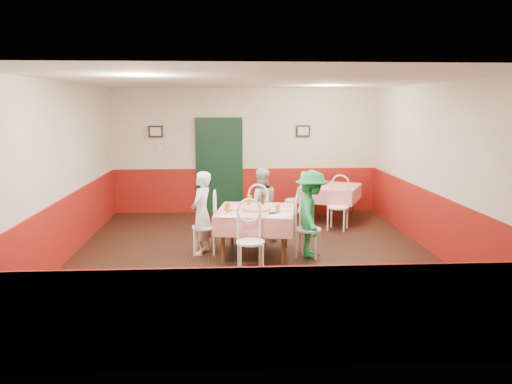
{
  "coord_description": "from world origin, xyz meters",
  "views": [
    {
      "loc": [
        -0.43,
        -7.8,
        2.45
      ],
      "look_at": [
        0.04,
        0.12,
        1.05
      ],
      "focal_mm": 35.0,
      "sensor_mm": 36.0,
      "label": 1
    }
  ],
  "objects": [
    {
      "name": "chair_right",
      "position": [
        0.88,
        -0.02,
        0.45
      ],
      "size": [
        0.54,
        0.54,
        0.9
      ],
      "primitive_type": null,
      "rotation": [
        0.0,
        0.0,
        1.21
      ],
      "color": "white",
      "rests_on": "ground"
    },
    {
      "name": "diner_left",
      "position": [
        -0.85,
        0.26,
        0.69
      ],
      "size": [
        0.48,
        0.58,
        1.37
      ],
      "primitive_type": "imported",
      "rotation": [
        0.0,
        0.0,
        -1.92
      ],
      "color": "gray",
      "rests_on": "ground"
    },
    {
      "name": "main_table",
      "position": [
        0.04,
        0.12,
        0.38
      ],
      "size": [
        1.39,
        1.39,
        0.77
      ],
      "primitive_type": "cube",
      "rotation": [
        0.0,
        0.0,
        -0.16
      ],
      "color": "red",
      "rests_on": "ground"
    },
    {
      "name": "chair_left",
      "position": [
        -0.8,
        0.25,
        0.45
      ],
      "size": [
        0.44,
        0.44,
        0.9
      ],
      "primitive_type": null,
      "rotation": [
        0.0,
        0.0,
        -1.63
      ],
      "color": "white",
      "rests_on": "ground"
    },
    {
      "name": "chair_second_a",
      "position": [
        1.0,
        2.45,
        0.45
      ],
      "size": [
        0.56,
        0.56,
        0.9
      ],
      "primitive_type": null,
      "rotation": [
        0.0,
        0.0,
        -2.0
      ],
      "color": "white",
      "rests_on": "ground"
    },
    {
      "name": "plate_right",
      "position": [
        0.43,
        0.07,
        0.77
      ],
      "size": [
        0.29,
        0.29,
        0.01
      ],
      "primitive_type": "cylinder",
      "rotation": [
        0.0,
        0.0,
        -0.16
      ],
      "color": "white",
      "rests_on": "main_table"
    },
    {
      "name": "plate_left",
      "position": [
        -0.35,
        0.17,
        0.77
      ],
      "size": [
        0.29,
        0.29,
        0.01
      ],
      "primitive_type": "cylinder",
      "rotation": [
        0.0,
        0.0,
        -0.16
      ],
      "color": "white",
      "rests_on": "main_table"
    },
    {
      "name": "wainscot_back",
      "position": [
        0.0,
        3.48,
        0.5
      ],
      "size": [
        6.0,
        0.03,
        1.0
      ],
      "primitive_type": "cube",
      "color": "maroon",
      "rests_on": "ground"
    },
    {
      "name": "diner_far",
      "position": [
        0.18,
        1.0,
        0.66
      ],
      "size": [
        0.69,
        0.56,
        1.32
      ],
      "primitive_type": "imported",
      "rotation": [
        0.0,
        0.0,
        3.24
      ],
      "color": "gray",
      "rests_on": "ground"
    },
    {
      "name": "chair_far",
      "position": [
        0.17,
        0.96,
        0.45
      ],
      "size": [
        0.53,
        0.53,
        0.9
      ],
      "primitive_type": null,
      "rotation": [
        0.0,
        0.0,
        2.82
      ],
      "color": "white",
      "rests_on": "ground"
    },
    {
      "name": "second_table",
      "position": [
        1.75,
        2.45,
        0.38
      ],
      "size": [
        1.48,
        1.48,
        0.77
      ],
      "primitive_type": "cube",
      "rotation": [
        0.0,
        0.0,
        -0.43
      ],
      "color": "red",
      "rests_on": "ground"
    },
    {
      "name": "chair_second_b",
      "position": [
        1.75,
        1.7,
        0.45
      ],
      "size": [
        0.56,
        0.56,
        0.9
      ],
      "primitive_type": null,
      "rotation": [
        0.0,
        0.0,
        -0.43
      ],
      "color": "white",
      "rests_on": "ground"
    },
    {
      "name": "thermostat",
      "position": [
        -1.9,
        3.45,
        1.5
      ],
      "size": [
        0.1,
        0.03,
        0.1
      ],
      "primitive_type": "cube",
      "color": "white",
      "rests_on": "back_wall"
    },
    {
      "name": "shaker_c",
      "position": [
        -0.45,
        -0.16,
        0.81
      ],
      "size": [
        0.04,
        0.04,
        0.09
      ],
      "primitive_type": "cylinder",
      "rotation": [
        0.0,
        0.0,
        -0.16
      ],
      "color": "#B23319",
      "rests_on": "main_table"
    },
    {
      "name": "chair_near",
      "position": [
        -0.09,
        -0.72,
        0.45
      ],
      "size": [
        0.45,
        0.45,
        0.9
      ],
      "primitive_type": null,
      "rotation": [
        0.0,
        0.0,
        0.08
      ],
      "color": "white",
      "rests_on": "ground"
    },
    {
      "name": "back_wall",
      "position": [
        0.0,
        3.5,
        1.4
      ],
      "size": [
        6.0,
        0.1,
        2.8
      ],
      "primitive_type": "cube",
      "color": "beige",
      "rests_on": "ground"
    },
    {
      "name": "glass_c",
      "position": [
        -0.05,
        0.56,
        0.84
      ],
      "size": [
        0.09,
        0.09,
        0.15
      ],
      "primitive_type": "cylinder",
      "rotation": [
        0.0,
        0.0,
        -0.16
      ],
      "color": "#BF7219",
      "rests_on": "main_table"
    },
    {
      "name": "door",
      "position": [
        -0.6,
        3.45,
        1.05
      ],
      "size": [
        0.96,
        0.06,
        2.1
      ],
      "primitive_type": "cube",
      "color": "black",
      "rests_on": "ground"
    },
    {
      "name": "shaker_b",
      "position": [
        -0.37,
        -0.29,
        0.81
      ],
      "size": [
        0.04,
        0.04,
        0.09
      ],
      "primitive_type": "cylinder",
      "rotation": [
        0.0,
        0.0,
        -0.16
      ],
      "color": "silver",
      "rests_on": "main_table"
    },
    {
      "name": "floor",
      "position": [
        0.0,
        0.0,
        0.0
      ],
      "size": [
        7.0,
        7.0,
        0.0
      ],
      "primitive_type": "plane",
      "color": "black",
      "rests_on": "ground"
    },
    {
      "name": "diner_right",
      "position": [
        0.93,
        -0.02,
        0.71
      ],
      "size": [
        0.62,
        0.96,
        1.41
      ],
      "primitive_type": "imported",
      "rotation": [
        0.0,
        0.0,
        1.46
      ],
      "color": "gray",
      "rests_on": "ground"
    },
    {
      "name": "ceiling",
      "position": [
        0.0,
        0.0,
        2.8
      ],
      "size": [
        7.0,
        7.0,
        0.0
      ],
      "primitive_type": "plane",
      "color": "white",
      "rests_on": "back_wall"
    },
    {
      "name": "wainscot_front",
      "position": [
        0.0,
        -3.48,
        0.5
      ],
      "size": [
        6.0,
        0.03,
        1.0
      ],
      "primitive_type": "cube",
      "color": "maroon",
      "rests_on": "ground"
    },
    {
      "name": "left_wall",
      "position": [
        -3.0,
        0.0,
        1.4
      ],
      "size": [
        0.1,
        7.0,
        2.8
      ],
      "primitive_type": "cube",
      "color": "beige",
      "rests_on": "ground"
    },
    {
      "name": "front_wall",
      "position": [
        0.0,
        -3.5,
        1.4
      ],
      "size": [
        6.0,
        0.1,
        2.8
      ],
      "primitive_type": "cube",
      "color": "beige",
      "rests_on": "ground"
    },
    {
      "name": "picture_left",
      "position": [
        -2.0,
        3.45,
        1.85
      ],
      "size": [
        0.32,
        0.03,
        0.26
      ],
      "primitive_type": "cube",
      "color": "black",
      "rests_on": "back_wall"
    },
    {
      "name": "picture_right",
      "position": [
        1.3,
        3.45,
        1.85
      ],
      "size": [
        0.32,
        0.03,
        0.26
      ],
      "primitive_type": "cube",
      "color": "black",
      "rests_on": "back_wall"
    },
    {
      "name": "glass_a",
      "position": [
        -0.42,
        -0.08,
        0.83
      ],
      "size": [
        0.09,
        0.09,
        0.15
      ],
      "primitive_type": "cylinder",
      "rotation": [
        0.0,
        0.0,
        -0.16
      ],
      "color": "#BF7219",
      "rests_on": "main_table"
    },
    {
      "name": "menu_right",
      "position": [
        0.37,
        -0.34,
        0.76
      ],
      "size": [
        0.42,
        0.48,
        0.0
      ],
      "primitive_type": "cube",
      "rotation": [
        0.0,
        0.0,
        -0.37
      ],
      "color": "white",
      "rests_on": "main_table"
    },
    {
      "name": "wainscot_left",
      "position": [
        -2.98,
        0.0,
        0.5
      ],
      "size": [
        0.03,
        7.0,
        1.0
      ],
      "primitive_type": "cube",
      "color": "maroon",
      "rests_on": "ground"
    },
    {
      "name": "shaker_a",
      "position": [
        -0.46,
        -0.23,
        0.81
      ],
      "size": [
        0.04,
        0.04,
        0.09
      ],
      "primitive_type": "cylinder",
      "rotation": [
        0.0,
        0.0,
        -0.16
      ],
      "color": "silver",
      "rests_on": "main_table"
    },
    {
      "name": "menu_left",
      "position": [
        -0.37,
        -0.25,
        0.76
      ],
      "size": [
        0.31,
        0.4,
        0.0
      ],
      "primitive_type": "cube",
      "rotation": [
        0.0,
        0.0,
        -0.02
      ],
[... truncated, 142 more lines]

